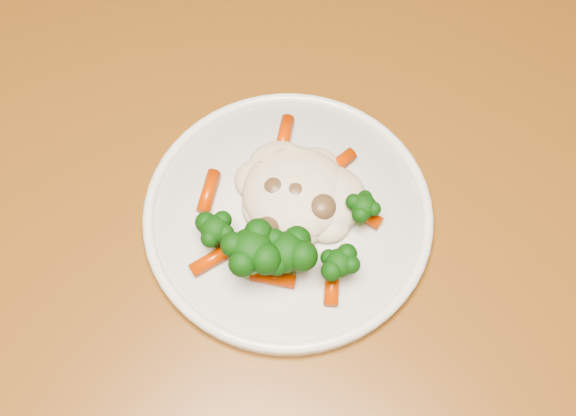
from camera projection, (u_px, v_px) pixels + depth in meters
name	position (u px, v px, depth m)	size (l,w,h in m)	color
dining_table	(230.00, 274.00, 0.71)	(1.27, 0.85, 0.75)	brown
plate	(288.00, 215.00, 0.63)	(0.25, 0.25, 0.01)	white
meal	(287.00, 218.00, 0.60)	(0.16, 0.18, 0.05)	beige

